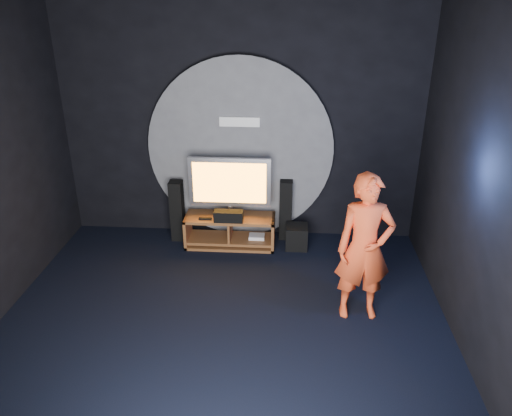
{
  "coord_description": "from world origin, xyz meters",
  "views": [
    {
      "loc": [
        0.68,
        -4.23,
        3.46
      ],
      "look_at": [
        0.32,
        1.05,
        1.05
      ],
      "focal_mm": 35.0,
      "sensor_mm": 36.0,
      "label": 1
    }
  ],
  "objects": [
    {
      "name": "tv",
      "position": [
        -0.12,
        2.12,
        0.91
      ],
      "size": [
        1.14,
        0.22,
        0.84
      ],
      "color": "#AAA9B1",
      "rests_on": "media_console"
    },
    {
      "name": "wall_disc_panel",
      "position": [
        0.0,
        2.44,
        1.3
      ],
      "size": [
        2.6,
        0.11,
        2.6
      ],
      "color": "#515156",
      "rests_on": "ground"
    },
    {
      "name": "remote",
      "position": [
        -0.45,
        1.93,
        0.46
      ],
      "size": [
        0.18,
        0.05,
        0.02
      ],
      "primitive_type": "cube",
      "color": "black",
      "rests_on": "media_console"
    },
    {
      "name": "tower_speaker_left",
      "position": [
        -0.9,
        2.19,
        0.45
      ],
      "size": [
        0.18,
        0.2,
        0.9
      ],
      "primitive_type": "cube",
      "color": "black",
      "rests_on": "ground"
    },
    {
      "name": "center_speaker",
      "position": [
        -0.12,
        1.9,
        0.53
      ],
      "size": [
        0.4,
        0.15,
        0.15
      ],
      "primitive_type": "cube",
      "color": "black",
      "rests_on": "media_console"
    },
    {
      "name": "back_wall",
      "position": [
        0.0,
        2.5,
        1.75
      ],
      "size": [
        5.0,
        0.04,
        3.5
      ],
      "primitive_type": "cube",
      "color": "black",
      "rests_on": "ground"
    },
    {
      "name": "player",
      "position": [
        1.52,
        0.53,
        0.84
      ],
      "size": [
        0.65,
        0.45,
        1.69
      ],
      "primitive_type": "imported",
      "rotation": [
        0.0,
        0.0,
        0.08
      ],
      "color": "#F24A21",
      "rests_on": "ground"
    },
    {
      "name": "floor",
      "position": [
        0.0,
        0.0,
        0.0
      ],
      "size": [
        5.0,
        5.0,
        0.0
      ],
      "primitive_type": "plane",
      "color": "black",
      "rests_on": "ground"
    },
    {
      "name": "tower_speaker_right",
      "position": [
        0.66,
        2.34,
        0.45
      ],
      "size": [
        0.18,
        0.2,
        0.9
      ],
      "primitive_type": "cube",
      "color": "black",
      "rests_on": "ground"
    },
    {
      "name": "front_wall",
      "position": [
        0.0,
        -2.5,
        1.75
      ],
      "size": [
        5.0,
        0.04,
        3.5
      ],
      "primitive_type": "cube",
      "color": "black",
      "rests_on": "ground"
    },
    {
      "name": "media_console",
      "position": [
        -0.11,
        2.05,
        0.2
      ],
      "size": [
        1.26,
        0.45,
        0.45
      ],
      "color": "brown",
      "rests_on": "ground"
    },
    {
      "name": "subwoofer",
      "position": [
        0.83,
        2.04,
        0.17
      ],
      "size": [
        0.31,
        0.31,
        0.34
      ],
      "primitive_type": "cube",
      "color": "black",
      "rests_on": "ground"
    },
    {
      "name": "right_wall",
      "position": [
        2.5,
        0.0,
        1.75
      ],
      "size": [
        0.04,
        5.0,
        3.5
      ],
      "primitive_type": "cube",
      "color": "black",
      "rests_on": "ground"
    }
  ]
}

